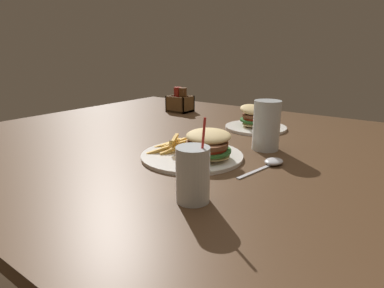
{
  "coord_description": "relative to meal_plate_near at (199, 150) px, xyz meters",
  "views": [
    {
      "loc": [
        0.63,
        -0.85,
        1.07
      ],
      "look_at": [
        0.12,
        -0.15,
        0.81
      ],
      "focal_mm": 30.0,
      "sensor_mm": 36.0,
      "label": 1
    }
  ],
  "objects": [
    {
      "name": "dining_table",
      "position": [
        -0.14,
        0.15,
        -0.1
      ],
      "size": [
        1.64,
        1.38,
        0.77
      ],
      "color": "#4C331E",
      "rests_on": "ground_plane"
    },
    {
      "name": "meal_plate_near",
      "position": [
        0.0,
        0.0,
        0.0
      ],
      "size": [
        0.29,
        0.29,
        0.09
      ],
      "color": "white",
      "rests_on": "dining_table"
    },
    {
      "name": "beer_glass",
      "position": [
        0.11,
        0.2,
        0.04
      ],
      "size": [
        0.08,
        0.08,
        0.15
      ],
      "color": "silver",
      "rests_on": "dining_table"
    },
    {
      "name": "juice_glass",
      "position": [
        0.14,
        -0.22,
        0.03
      ],
      "size": [
        0.07,
        0.07,
        0.17
      ],
      "color": "silver",
      "rests_on": "dining_table"
    },
    {
      "name": "spoon",
      "position": [
        0.19,
        0.08,
        -0.02
      ],
      "size": [
        0.06,
        0.18,
        0.02
      ],
      "rotation": [
        0.0,
        0.0,
        1.39
      ],
      "color": "silver",
      "rests_on": "dining_table"
    },
    {
      "name": "meal_plate_far",
      "position": [
        -0.03,
        0.43,
        0.0
      ],
      "size": [
        0.24,
        0.24,
        0.1
      ],
      "color": "white",
      "rests_on": "dining_table"
    },
    {
      "name": "condiment_caddy",
      "position": [
        -0.49,
        0.53,
        0.02
      ],
      "size": [
        0.11,
        0.09,
        0.12
      ],
      "color": "brown",
      "rests_on": "dining_table"
    }
  ]
}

